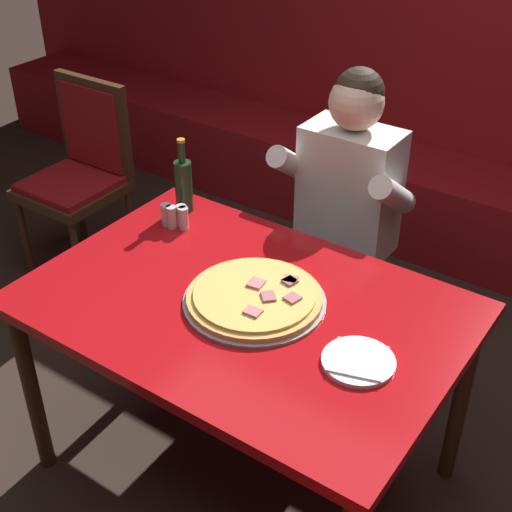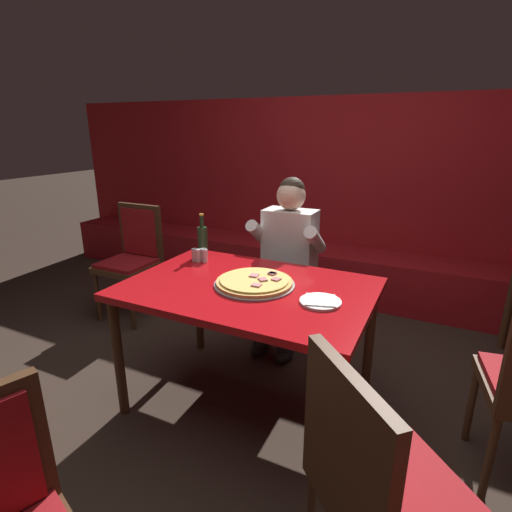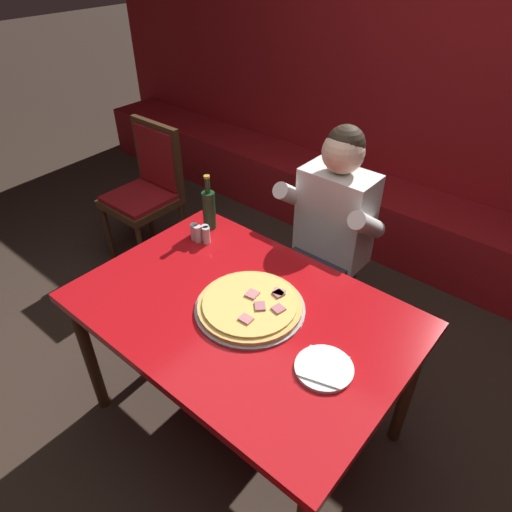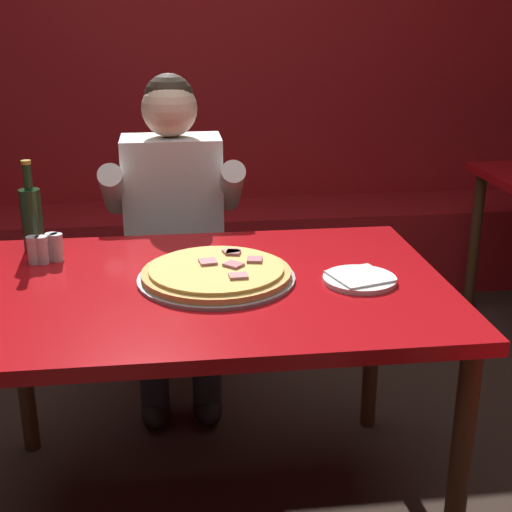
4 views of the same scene
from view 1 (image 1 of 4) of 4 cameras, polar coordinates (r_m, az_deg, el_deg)
The scene contains 13 objects.
ground_plane at distance 2.78m, azimuth -0.87°, elevation -16.52°, with size 24.00×24.00×0.00m, color #33261E.
booth_wall_panel at distance 3.95m, azimuth 18.37°, elevation 14.44°, with size 6.80×0.16×1.90m, color maroon.
booth_bench at distance 3.95m, azimuth 15.04°, elevation 3.48°, with size 6.46×0.48×0.46m, color maroon.
main_dining_table at distance 2.29m, azimuth -1.01°, elevation -5.28°, with size 1.36×0.93×0.77m.
pizza at distance 2.23m, azimuth -0.10°, elevation -3.36°, with size 0.45×0.45×0.05m.
plate_white_paper at distance 2.04m, azimuth 8.20°, elevation -8.32°, with size 0.21×0.21×0.02m.
beer_bottle at distance 2.70m, azimuth -5.82°, elevation 5.75°, with size 0.07×0.07×0.29m.
shaker_parmesan at distance 2.62m, azimuth -5.97°, elevation 3.12°, with size 0.04×0.04×0.09m.
shaker_red_pepper_flakes at distance 2.61m, azimuth -5.82°, elevation 2.94°, with size 0.04×0.04×0.09m.
shaker_black_pepper at distance 2.64m, azimuth -7.19°, elevation 3.21°, with size 0.04×0.04×0.09m.
shaker_oregano at distance 2.62m, azimuth -6.77°, elevation 3.03°, with size 0.04×0.04×0.09m.
diner_seated_blue_shirt at distance 2.85m, azimuth 6.57°, elevation 3.32°, with size 0.53×0.53×1.27m.
dining_chair_far_left at distance 3.64m, azimuth -13.79°, elevation 7.01°, with size 0.44×0.44×0.98m.
Camera 1 is at (1.06, -1.45, 2.12)m, focal length 50.00 mm.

